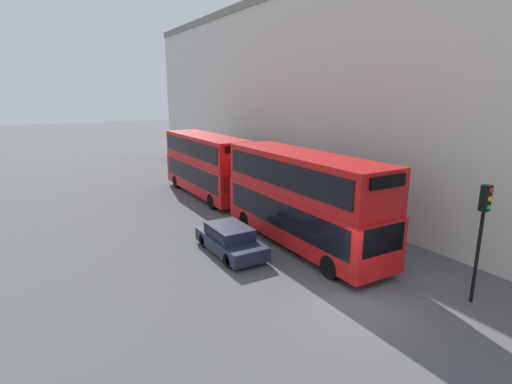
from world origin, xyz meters
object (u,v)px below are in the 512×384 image
traffic_light (483,220)px  pedestrian (296,201)px  bus_leading (302,196)px  bus_second_in_queue (206,163)px  car_dark_sedan (230,239)px

traffic_light → pedestrian: bearing=85.8°
bus_leading → bus_second_in_queue: (0.00, 11.39, -0.09)m
bus_second_in_queue → car_dark_sedan: (-3.40, -10.47, -1.71)m
bus_second_in_queue → traffic_light: bus_second_in_queue is taller
bus_leading → traffic_light: 7.78m
car_dark_sedan → pedestrian: size_ratio=2.33×
car_dark_sedan → traffic_light: (5.40, -8.41, 2.38)m
bus_leading → pedestrian: bearing=57.0°
bus_second_in_queue → traffic_light: bearing=-84.0°
bus_leading → bus_second_in_queue: bearing=90.0°
pedestrian → traffic_light: bearing=-94.2°
bus_leading → car_dark_sedan: bus_leading is taller
bus_leading → traffic_light: (2.00, -7.49, 0.58)m
traffic_light → pedestrian: size_ratio=2.36×
bus_leading → bus_second_in_queue: size_ratio=1.02×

